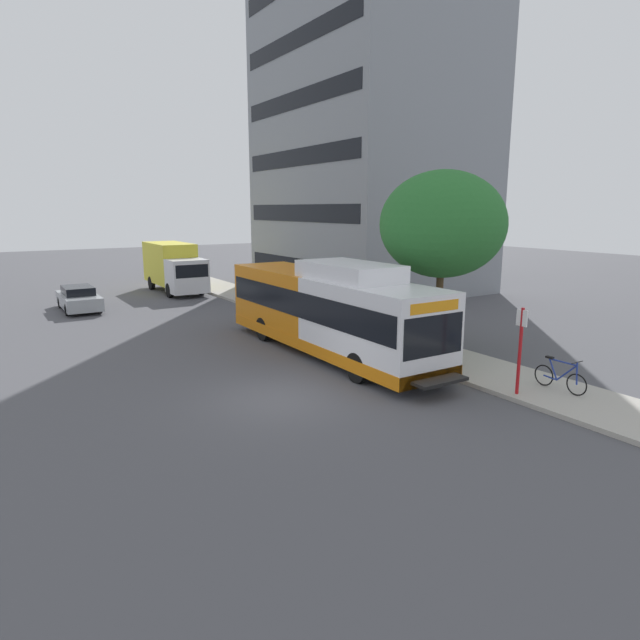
% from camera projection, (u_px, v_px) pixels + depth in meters
% --- Properties ---
extents(ground_plane, '(120.00, 120.00, 0.00)m').
position_uv_depth(ground_plane, '(192.00, 343.00, 22.86)').
color(ground_plane, '#4C4C51').
extents(sidewalk_curb, '(3.00, 56.00, 0.14)m').
position_uv_depth(sidewalk_curb, '(355.00, 331.00, 24.85)').
color(sidewalk_curb, '#A8A399').
rests_on(sidewalk_curb, ground).
extents(transit_bus, '(2.58, 12.25, 3.65)m').
position_uv_depth(transit_bus, '(328.00, 311.00, 20.84)').
color(transit_bus, white).
rests_on(transit_bus, ground).
extents(bus_stop_sign_pole, '(0.10, 0.36, 2.60)m').
position_uv_depth(bus_stop_sign_pole, '(520.00, 344.00, 15.88)').
color(bus_stop_sign_pole, red).
rests_on(bus_stop_sign_pole, sidewalk_curb).
extents(bicycle_parked, '(0.52, 1.76, 1.02)m').
position_uv_depth(bicycle_parked, '(560.00, 377.00, 16.40)').
color(bicycle_parked, black).
rests_on(bicycle_parked, sidewalk_curb).
extents(street_tree_near_stop, '(4.77, 4.77, 6.84)m').
position_uv_depth(street_tree_near_stop, '(442.00, 225.00, 20.65)').
color(street_tree_near_stop, '#4C3823').
rests_on(street_tree_near_stop, sidewalk_curb).
extents(parked_car_far_lane, '(1.80, 4.50, 1.33)m').
position_uv_depth(parked_car_far_lane, '(79.00, 298.00, 30.08)').
color(parked_car_far_lane, '#93999E').
rests_on(parked_car_far_lane, ground).
extents(box_truck_background, '(2.32, 7.01, 3.25)m').
position_uv_depth(box_truck_background, '(174.00, 266.00, 36.54)').
color(box_truck_background, silver).
rests_on(box_truck_background, ground).
extents(apartment_tower_backdrop, '(11.26, 14.67, 27.98)m').
position_uv_depth(apartment_tower_backdrop, '(370.00, 80.00, 36.55)').
color(apartment_tower_backdrop, gray).
rests_on(apartment_tower_backdrop, ground).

